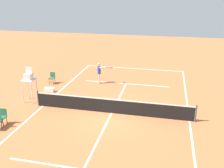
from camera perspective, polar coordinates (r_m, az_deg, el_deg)
ground_plane at (r=15.95m, az=-0.07°, el=-6.61°), size 60.00×60.00×0.00m
court_lines at (r=15.95m, az=-0.07°, el=-6.60°), size 9.55×20.11×0.01m
tennis_net at (r=15.73m, az=-0.07°, el=-4.99°), size 10.15×0.10×1.07m
player_serving at (r=20.70m, az=-2.82°, el=2.95°), size 1.34×0.50×1.77m
tennis_ball at (r=20.56m, az=-7.64°, el=-0.34°), size 0.07×0.07×0.07m
umpire_chair at (r=17.96m, az=-18.37°, el=1.02°), size 0.80×0.80×2.41m
courtside_chair_mid at (r=21.37m, az=-13.43°, el=1.50°), size 0.44×0.46×0.95m
courtside_chair_far at (r=15.73m, az=-23.64°, el=-6.68°), size 0.44×0.46×0.95m
equipment_bag at (r=19.80m, az=-13.99°, el=-1.25°), size 0.76×0.32×0.30m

